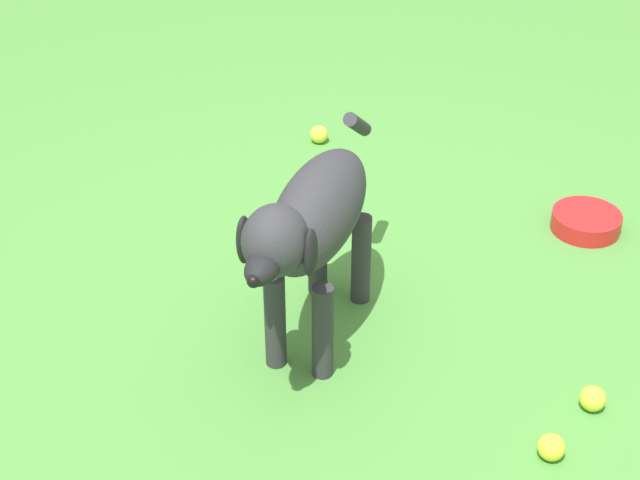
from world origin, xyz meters
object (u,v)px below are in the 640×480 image
Objects in this scene: dog at (314,223)px; tennis_ball_2 at (593,399)px; water_bowl at (586,221)px; tennis_ball_0 at (319,134)px; tennis_ball_1 at (551,447)px.

dog is 9.91× the size of tennis_ball_2.
water_bowl is at bearing 53.45° from tennis_ball_2.
tennis_ball_0 is 1.00× the size of tennis_ball_1.
tennis_ball_0 is 0.30× the size of water_bowl.
dog reaches higher than tennis_ball_0.
water_bowl is (0.50, 0.67, -0.00)m from tennis_ball_2.
tennis_ball_1 is 0.30× the size of water_bowl.
tennis_ball_1 is at bearing -132.12° from water_bowl.
water_bowl is at bearing 47.88° from tennis_ball_1.
tennis_ball_0 and tennis_ball_1 have the same top height.
water_bowl is (0.53, -0.89, -0.00)m from tennis_ball_0.
tennis_ball_1 is at bearing -154.35° from tennis_ball_2.
tennis_ball_0 is 1.03m from water_bowl.
tennis_ball_0 is 1.56m from tennis_ball_2.
tennis_ball_0 is 1.66m from tennis_ball_1.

